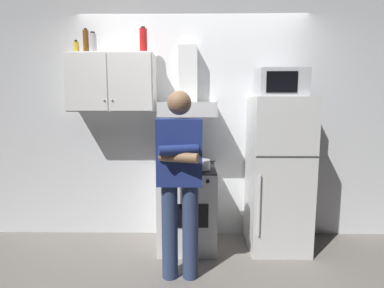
{
  "coord_description": "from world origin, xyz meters",
  "views": [
    {
      "loc": [
        0.04,
        -2.82,
        1.54
      ],
      "look_at": [
        0.0,
        0.0,
        1.15
      ],
      "focal_mm": 27.83,
      "sensor_mm": 36.0,
      "label": 1
    }
  ],
  "objects_px": {
    "refrigerator": "(278,174)",
    "bottle_soda_red": "(143,41)",
    "range_hood": "(188,98)",
    "microwave": "(281,83)",
    "bottle_spice_jar": "(76,48)",
    "bottle_canister_steel": "(93,43)",
    "upper_cabinet": "(112,83)",
    "cooking_pot": "(200,165)",
    "bottle_beer_brown": "(86,42)",
    "person_standing": "(180,179)",
    "stove_oven": "(188,207)"
  },
  "relations": [
    {
      "from": "refrigerator",
      "to": "bottle_spice_jar",
      "type": "distance_m",
      "value": 2.49
    },
    {
      "from": "upper_cabinet",
      "to": "bottle_canister_steel",
      "type": "relative_size",
      "value": 4.13
    },
    {
      "from": "person_standing",
      "to": "bottle_soda_red",
      "type": "distance_m",
      "value": 1.52
    },
    {
      "from": "stove_oven",
      "to": "bottle_spice_jar",
      "type": "distance_m",
      "value": 2.05
    },
    {
      "from": "bottle_beer_brown",
      "to": "bottle_canister_steel",
      "type": "distance_m",
      "value": 0.1
    },
    {
      "from": "range_hood",
      "to": "refrigerator",
      "type": "height_order",
      "value": "range_hood"
    },
    {
      "from": "bottle_spice_jar",
      "to": "range_hood",
      "type": "bearing_deg",
      "value": 0.28
    },
    {
      "from": "bottle_soda_red",
      "to": "refrigerator",
      "type": "bearing_deg",
      "value": -4.69
    },
    {
      "from": "person_standing",
      "to": "bottle_spice_jar",
      "type": "bearing_deg",
      "value": 146.89
    },
    {
      "from": "microwave",
      "to": "bottle_spice_jar",
      "type": "bearing_deg",
      "value": 177.24
    },
    {
      "from": "stove_oven",
      "to": "refrigerator",
      "type": "bearing_deg",
      "value": 0.04
    },
    {
      "from": "range_hood",
      "to": "cooking_pot",
      "type": "bearing_deg",
      "value": -62.12
    },
    {
      "from": "range_hood",
      "to": "person_standing",
      "type": "distance_m",
      "value": 1.01
    },
    {
      "from": "bottle_spice_jar",
      "to": "bottle_soda_red",
      "type": "height_order",
      "value": "bottle_soda_red"
    },
    {
      "from": "stove_oven",
      "to": "person_standing",
      "type": "distance_m",
      "value": 0.77
    },
    {
      "from": "upper_cabinet",
      "to": "bottle_spice_jar",
      "type": "bearing_deg",
      "value": -179.32
    },
    {
      "from": "range_hood",
      "to": "cooking_pot",
      "type": "xyz_separation_m",
      "value": [
        0.13,
        -0.25,
        -0.68
      ]
    },
    {
      "from": "bottle_spice_jar",
      "to": "stove_oven",
      "type": "bearing_deg",
      "value": -5.93
    },
    {
      "from": "refrigerator",
      "to": "bottle_canister_steel",
      "type": "distance_m",
      "value": 2.36
    },
    {
      "from": "upper_cabinet",
      "to": "bottle_canister_steel",
      "type": "bearing_deg",
      "value": -174.53
    },
    {
      "from": "bottle_spice_jar",
      "to": "bottle_canister_steel",
      "type": "height_order",
      "value": "bottle_canister_steel"
    },
    {
      "from": "microwave",
      "to": "bottle_spice_jar",
      "type": "height_order",
      "value": "bottle_spice_jar"
    },
    {
      "from": "range_hood",
      "to": "microwave",
      "type": "bearing_deg",
      "value": -6.46
    },
    {
      "from": "upper_cabinet",
      "to": "refrigerator",
      "type": "bearing_deg",
      "value": -4.07
    },
    {
      "from": "refrigerator",
      "to": "bottle_soda_red",
      "type": "xyz_separation_m",
      "value": [
        -1.41,
        0.12,
        1.38
      ]
    },
    {
      "from": "refrigerator",
      "to": "bottle_spice_jar",
      "type": "bearing_deg",
      "value": 176.74
    },
    {
      "from": "refrigerator",
      "to": "microwave",
      "type": "xyz_separation_m",
      "value": [
        -0.0,
        0.02,
        0.94
      ]
    },
    {
      "from": "bottle_soda_red",
      "to": "microwave",
      "type": "bearing_deg",
      "value": -3.94
    },
    {
      "from": "cooking_pot",
      "to": "bottle_beer_brown",
      "type": "height_order",
      "value": "bottle_beer_brown"
    },
    {
      "from": "bottle_spice_jar",
      "to": "cooking_pot",
      "type": "bearing_deg",
      "value": -10.51
    },
    {
      "from": "refrigerator",
      "to": "person_standing",
      "type": "relative_size",
      "value": 0.98
    },
    {
      "from": "bottle_spice_jar",
      "to": "person_standing",
      "type": "bearing_deg",
      "value": -33.11
    },
    {
      "from": "microwave",
      "to": "person_standing",
      "type": "relative_size",
      "value": 0.29
    },
    {
      "from": "range_hood",
      "to": "bottle_canister_steel",
      "type": "height_order",
      "value": "bottle_canister_steel"
    },
    {
      "from": "stove_oven",
      "to": "person_standing",
      "type": "bearing_deg",
      "value": -94.72
    },
    {
      "from": "upper_cabinet",
      "to": "stove_oven",
      "type": "xyz_separation_m",
      "value": [
        0.8,
        -0.13,
        -1.32
      ]
    },
    {
      "from": "range_hood",
      "to": "person_standing",
      "type": "height_order",
      "value": "range_hood"
    },
    {
      "from": "stove_oven",
      "to": "bottle_canister_steel",
      "type": "xyz_separation_m",
      "value": [
        -0.98,
        0.11,
        1.72
      ]
    },
    {
      "from": "upper_cabinet",
      "to": "bottle_soda_red",
      "type": "distance_m",
      "value": 0.55
    },
    {
      "from": "range_hood",
      "to": "microwave",
      "type": "height_order",
      "value": "range_hood"
    },
    {
      "from": "refrigerator",
      "to": "bottle_spice_jar",
      "type": "height_order",
      "value": "bottle_spice_jar"
    },
    {
      "from": "stove_oven",
      "to": "bottle_soda_red",
      "type": "distance_m",
      "value": 1.81
    },
    {
      "from": "range_hood",
      "to": "bottle_canister_steel",
      "type": "bearing_deg",
      "value": -178.9
    },
    {
      "from": "microwave",
      "to": "range_hood",
      "type": "bearing_deg",
      "value": 173.54
    },
    {
      "from": "person_standing",
      "to": "bottle_canister_steel",
      "type": "relative_size",
      "value": 7.53
    },
    {
      "from": "refrigerator",
      "to": "bottle_beer_brown",
      "type": "distance_m",
      "value": 2.45
    },
    {
      "from": "bottle_beer_brown",
      "to": "stove_oven",
      "type": "bearing_deg",
      "value": -8.31
    },
    {
      "from": "stove_oven",
      "to": "cooking_pot",
      "type": "bearing_deg",
      "value": -42.49
    },
    {
      "from": "microwave",
      "to": "upper_cabinet",
      "type": "bearing_deg",
      "value": 176.52
    },
    {
      "from": "upper_cabinet",
      "to": "person_standing",
      "type": "height_order",
      "value": "upper_cabinet"
    }
  ]
}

